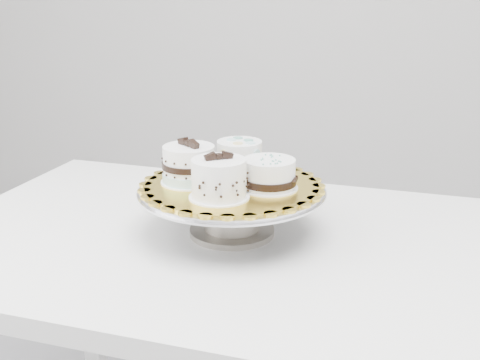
% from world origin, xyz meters
% --- Properties ---
extents(table, '(1.22, 0.85, 0.75)m').
position_xyz_m(table, '(0.05, 0.11, 0.67)').
color(table, white).
rests_on(table, floor).
extents(cake_stand, '(0.38, 0.38, 0.10)m').
position_xyz_m(cake_stand, '(0.08, 0.12, 0.82)').
color(cake_stand, gray).
rests_on(cake_stand, table).
extents(cake_board, '(0.38, 0.38, 0.01)m').
position_xyz_m(cake_board, '(0.08, 0.12, 0.85)').
color(cake_board, gold).
rests_on(cake_board, cake_stand).
extents(cake_swirl, '(0.14, 0.14, 0.09)m').
position_xyz_m(cake_swirl, '(0.07, 0.04, 0.89)').
color(cake_swirl, white).
rests_on(cake_swirl, cake_board).
extents(cake_banded, '(0.14, 0.14, 0.09)m').
position_xyz_m(cake_banded, '(-0.01, 0.11, 0.89)').
color(cake_banded, white).
rests_on(cake_banded, cake_board).
extents(cake_dots, '(0.12, 0.12, 0.07)m').
position_xyz_m(cake_dots, '(0.07, 0.20, 0.89)').
color(cake_dots, white).
rests_on(cake_dots, cake_board).
extents(cake_ribbon, '(0.12, 0.11, 0.06)m').
position_xyz_m(cake_ribbon, '(0.15, 0.12, 0.88)').
color(cake_ribbon, white).
rests_on(cake_ribbon, cake_board).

